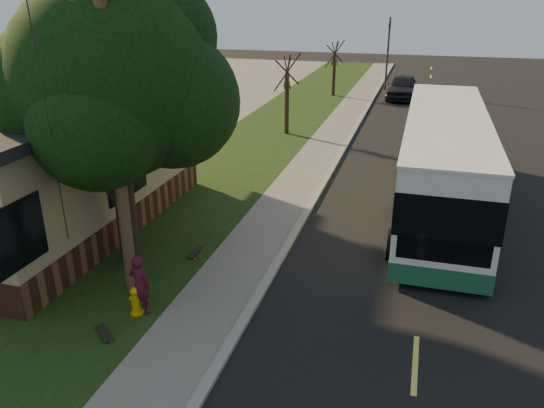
% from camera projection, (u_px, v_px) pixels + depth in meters
% --- Properties ---
extents(ground, '(120.00, 120.00, 0.00)m').
position_uv_depth(ground, '(238.00, 333.00, 12.29)').
color(ground, black).
rests_on(ground, ground).
extents(road, '(8.00, 80.00, 0.01)m').
position_uv_depth(road, '(424.00, 199.00, 20.18)').
color(road, black).
rests_on(road, ground).
extents(curb, '(0.25, 80.00, 0.12)m').
position_uv_depth(curb, '(321.00, 188.00, 21.18)').
color(curb, gray).
rests_on(curb, ground).
extents(sidewalk, '(2.00, 80.00, 0.08)m').
position_uv_depth(sidewalk, '(297.00, 186.00, 21.45)').
color(sidewalk, slate).
rests_on(sidewalk, ground).
extents(grass_verge, '(5.00, 80.00, 0.07)m').
position_uv_depth(grass_verge, '(216.00, 178.00, 22.34)').
color(grass_verge, black).
rests_on(grass_verge, ground).
extents(building_lot, '(15.00, 80.00, 0.04)m').
position_uv_depth(building_lot, '(18.00, 159.00, 24.90)').
color(building_lot, slate).
rests_on(building_lot, ground).
extents(fire_hydrant, '(0.32, 0.32, 0.74)m').
position_uv_depth(fire_hydrant, '(136.00, 300.00, 12.80)').
color(fire_hydrant, '#DBA40B').
rests_on(fire_hydrant, grass_verge).
extents(utility_pole, '(2.86, 3.21, 9.07)m').
position_uv_depth(utility_pole, '(113.00, 118.00, 12.29)').
color(utility_pole, '#473321').
rests_on(utility_pole, ground).
extents(leafy_tree, '(6.30, 6.00, 7.80)m').
position_uv_depth(leafy_tree, '(116.00, 82.00, 13.78)').
color(leafy_tree, black).
rests_on(leafy_tree, grass_verge).
extents(bare_tree_near, '(1.38, 1.21, 4.31)m').
position_uv_depth(bare_tree_near, '(287.00, 95.00, 28.43)').
color(bare_tree_near, black).
rests_on(bare_tree_near, grass_verge).
extents(bare_tree_far, '(1.38, 1.21, 4.03)m').
position_uv_depth(bare_tree_far, '(334.00, 69.00, 39.05)').
color(bare_tree_far, black).
rests_on(bare_tree_far, grass_verge).
extents(traffic_signal, '(0.18, 0.22, 5.50)m').
position_uv_depth(traffic_signal, '(388.00, 49.00, 41.29)').
color(traffic_signal, '#2D2D30').
rests_on(traffic_signal, ground).
extents(transit_bus, '(2.92, 12.66, 3.42)m').
position_uv_depth(transit_bus, '(443.00, 160.00, 18.76)').
color(transit_bus, silver).
rests_on(transit_bus, ground).
extents(skateboarder, '(0.61, 0.44, 1.54)m').
position_uv_depth(skateboarder, '(140.00, 284.00, 12.70)').
color(skateboarder, '#460E20').
rests_on(skateboarder, grass_verge).
extents(skateboard_main, '(0.20, 0.78, 0.07)m').
position_uv_depth(skateboard_main, '(195.00, 252.00, 15.82)').
color(skateboard_main, black).
rests_on(skateboard_main, grass_verge).
extents(skateboard_spare, '(0.68, 0.63, 0.07)m').
position_uv_depth(skateboard_spare, '(104.00, 333.00, 12.09)').
color(skateboard_spare, black).
rests_on(skateboard_spare, grass_verge).
extents(dumpster, '(1.62, 1.38, 1.28)m').
position_uv_depth(dumpster, '(48.00, 222.00, 16.51)').
color(dumpster, '#13321A').
rests_on(dumpster, building_lot).
extents(distant_car, '(2.17, 5.07, 1.71)m').
position_uv_depth(distant_car, '(402.00, 87.00, 38.66)').
color(distant_car, black).
rests_on(distant_car, ground).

